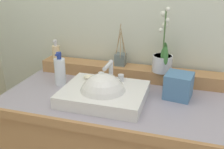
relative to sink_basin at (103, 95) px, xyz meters
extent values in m
cube|color=#9A93A1|center=(0.04, 0.08, -0.05)|extent=(1.16, 0.63, 0.04)
cube|color=#AD7B49|center=(0.04, -0.23, -0.05)|extent=(1.16, 0.02, 0.04)
cube|color=#AD7B49|center=(0.04, 0.33, 0.01)|extent=(1.09, 0.12, 0.07)
cube|color=white|center=(0.00, 0.01, 0.00)|extent=(0.41, 0.34, 0.06)
sphere|color=white|center=(0.00, -0.01, 0.00)|extent=(0.23, 0.23, 0.23)
cylinder|color=silver|center=(0.00, 0.13, 0.08)|extent=(0.02, 0.02, 0.10)
cylinder|color=silver|center=(0.00, 0.07, 0.13)|extent=(0.02, 0.11, 0.02)
sphere|color=silver|center=(0.00, 0.13, 0.13)|extent=(0.03, 0.03, 0.03)
cylinder|color=silver|center=(-0.06, 0.13, 0.05)|extent=(0.03, 0.03, 0.04)
cylinder|color=silver|center=(0.05, 0.13, 0.05)|extent=(0.03, 0.03, 0.04)
ellipsoid|color=beige|center=(-0.11, 0.10, 0.04)|extent=(0.07, 0.04, 0.02)
cylinder|color=silver|center=(0.25, 0.30, 0.09)|extent=(0.11, 0.11, 0.09)
cylinder|color=tan|center=(0.25, 0.30, 0.13)|extent=(0.10, 0.10, 0.01)
cylinder|color=#476B38|center=(0.25, 0.30, 0.26)|extent=(0.01, 0.01, 0.25)
ellipsoid|color=#387033|center=(0.25, 0.36, 0.15)|extent=(0.03, 0.03, 0.10)
ellipsoid|color=#387033|center=(0.25, 0.27, 0.15)|extent=(0.03, 0.03, 0.08)
ellipsoid|color=#387033|center=(0.27, 0.26, 0.15)|extent=(0.04, 0.04, 0.10)
sphere|color=silver|center=(0.23, 0.31, 0.28)|extent=(0.02, 0.02, 0.02)
sphere|color=silver|center=(0.25, 0.32, 0.31)|extent=(0.03, 0.03, 0.03)
sphere|color=silver|center=(0.26, 0.31, 0.33)|extent=(0.02, 0.02, 0.02)
sphere|color=silver|center=(0.23, 0.33, 0.36)|extent=(0.03, 0.03, 0.03)
sphere|color=silver|center=(0.26, 0.30, 0.39)|extent=(0.02, 0.02, 0.02)
cylinder|color=beige|center=(-0.42, 0.31, 0.09)|extent=(0.05, 0.05, 0.09)
cylinder|color=silver|center=(-0.42, 0.31, 0.15)|extent=(0.02, 0.02, 0.02)
cylinder|color=silver|center=(-0.42, 0.31, 0.17)|extent=(0.02, 0.02, 0.02)
cylinder|color=silver|center=(-0.42, 0.30, 0.17)|extent=(0.01, 0.03, 0.01)
cube|color=slate|center=(0.00, 0.33, 0.08)|extent=(0.06, 0.06, 0.07)
cylinder|color=#9E7A4C|center=(0.01, 0.33, 0.18)|extent=(0.04, 0.01, 0.15)
cylinder|color=#9E7A4C|center=(0.00, 0.35, 0.19)|extent=(0.02, 0.04, 0.16)
cylinder|color=#9E7A4C|center=(-0.02, 0.34, 0.20)|extent=(0.04, 0.02, 0.19)
cylinder|color=#9E7A4C|center=(-0.02, 0.33, 0.18)|extent=(0.03, 0.02, 0.14)
cylinder|color=#9E7A4C|center=(0.00, 0.31, 0.18)|extent=(0.01, 0.05, 0.14)
cylinder|color=white|center=(-0.30, 0.12, 0.05)|extent=(0.06, 0.06, 0.15)
cylinder|color=navy|center=(-0.30, 0.12, 0.13)|extent=(0.02, 0.02, 0.02)
cylinder|color=navy|center=(-0.30, 0.12, 0.15)|extent=(0.03, 0.03, 0.02)
cylinder|color=navy|center=(-0.30, 0.10, 0.16)|extent=(0.01, 0.03, 0.01)
cube|color=teal|center=(0.35, 0.15, 0.04)|extent=(0.15, 0.15, 0.13)
camera|label=1|loc=(0.38, -1.10, 0.57)|focal=41.66mm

